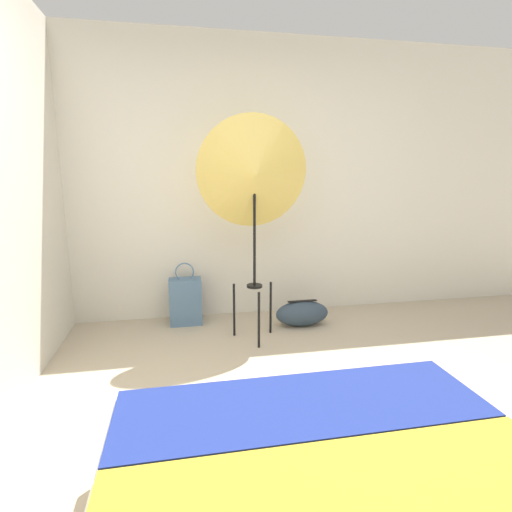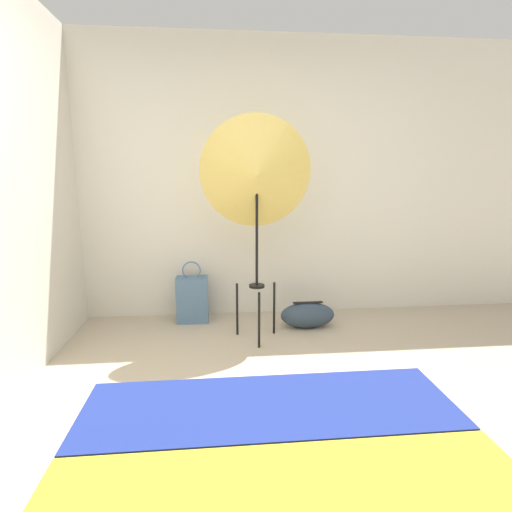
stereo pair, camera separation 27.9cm
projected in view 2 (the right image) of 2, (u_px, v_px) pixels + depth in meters
ground_plane at (282, 466)px, 1.90m from camera, size 14.00×14.00×0.00m
wall_back at (247, 181)px, 3.78m from camera, size 8.00×0.05×2.60m
wall_side_left at (7, 185)px, 2.46m from camera, size 0.05×8.00×2.60m
photo_umbrella at (257, 174)px, 3.11m from camera, size 0.90×0.35×1.83m
tote_bag at (192, 299)px, 3.73m from camera, size 0.29×0.18×0.58m
duffel_bag at (308, 315)px, 3.60m from camera, size 0.49×0.23×0.24m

